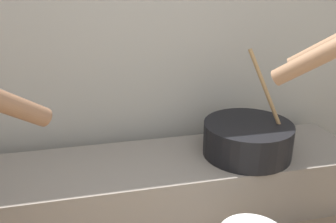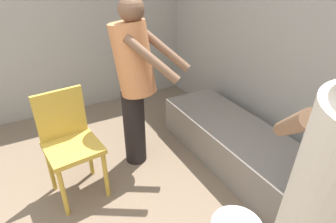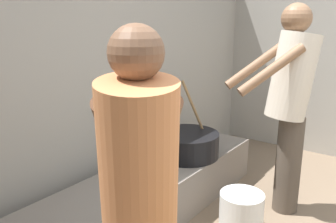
{
  "view_description": "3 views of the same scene",
  "coord_description": "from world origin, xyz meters",
  "px_view_note": "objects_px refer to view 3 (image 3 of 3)",
  "views": [
    {
      "loc": [
        -0.36,
        -0.05,
        1.43
      ],
      "look_at": [
        0.0,
        1.53,
        0.81
      ],
      "focal_mm": 38.01,
      "sensor_mm": 36.0,
      "label": 1
    },
    {
      "loc": [
        1.15,
        0.2,
        1.77
      ],
      "look_at": [
        -0.27,
        0.98,
        0.88
      ],
      "focal_mm": 30.29,
      "sensor_mm": 36.0,
      "label": 2
    },
    {
      "loc": [
        -1.86,
        0.2,
        1.53
      ],
      "look_at": [
        -0.39,
        1.29,
        1.05
      ],
      "focal_mm": 38.02,
      "sensor_mm": 36.0,
      "label": 3
    }
  ],
  "objects_px": {
    "cooking_pot_main": "(187,144)",
    "cook_in_orange_shirt": "(139,198)",
    "bucket_white_plastic": "(241,213)",
    "cook_in_cream_shirt": "(290,98)"
  },
  "relations": [
    {
      "from": "cooking_pot_main",
      "to": "cook_in_cream_shirt",
      "type": "bearing_deg",
      "value": -72.03
    },
    {
      "from": "cook_in_cream_shirt",
      "to": "bucket_white_plastic",
      "type": "distance_m",
      "value": 0.94
    },
    {
      "from": "cooking_pot_main",
      "to": "cook_in_orange_shirt",
      "type": "relative_size",
      "value": 0.43
    },
    {
      "from": "cooking_pot_main",
      "to": "bucket_white_plastic",
      "type": "relative_size",
      "value": 2.06
    },
    {
      "from": "cooking_pot_main",
      "to": "bucket_white_plastic",
      "type": "height_order",
      "value": "cooking_pot_main"
    },
    {
      "from": "cooking_pot_main",
      "to": "cook_in_orange_shirt",
      "type": "distance_m",
      "value": 1.73
    },
    {
      "from": "cooking_pot_main",
      "to": "cook_in_orange_shirt",
      "type": "xyz_separation_m",
      "value": [
        -1.51,
        -0.77,
        0.38
      ]
    },
    {
      "from": "cook_in_orange_shirt",
      "to": "cook_in_cream_shirt",
      "type": "relative_size",
      "value": 0.92
    },
    {
      "from": "cook_in_orange_shirt",
      "to": "bucket_white_plastic",
      "type": "distance_m",
      "value": 1.44
    },
    {
      "from": "cooking_pot_main",
      "to": "cook_in_cream_shirt",
      "type": "distance_m",
      "value": 0.93
    }
  ]
}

